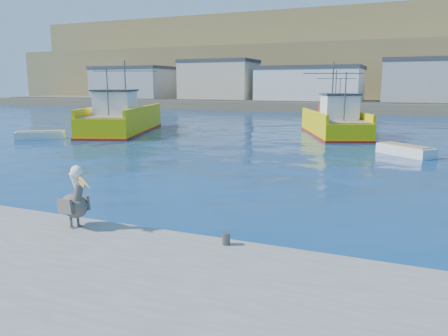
{
  "coord_description": "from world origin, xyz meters",
  "views": [
    {
      "loc": [
        7.03,
        -13.04,
        4.47
      ],
      "look_at": [
        0.31,
        2.8,
        1.17
      ],
      "focal_mm": 35.0,
      "sensor_mm": 36.0,
      "label": 1
    }
  ],
  "objects_px": {
    "boat_orange": "(336,113)",
    "trawler_yellow_a": "(122,120)",
    "pelican": "(75,201)",
    "trawler_yellow_b": "(335,124)",
    "skiff_mid": "(405,151)",
    "skiff_left": "(40,136)"
  },
  "relations": [
    {
      "from": "skiff_left",
      "to": "pelican",
      "type": "bearing_deg",
      "value": -42.43
    },
    {
      "from": "pelican",
      "to": "boat_orange",
      "type": "bearing_deg",
      "value": 89.83
    },
    {
      "from": "trawler_yellow_b",
      "to": "pelican",
      "type": "relative_size",
      "value": 6.68
    },
    {
      "from": "skiff_mid",
      "to": "pelican",
      "type": "bearing_deg",
      "value": -111.96
    },
    {
      "from": "pelican",
      "to": "trawler_yellow_b",
      "type": "bearing_deg",
      "value": 85.55
    },
    {
      "from": "trawler_yellow_a",
      "to": "skiff_left",
      "type": "relative_size",
      "value": 3.74
    },
    {
      "from": "trawler_yellow_b",
      "to": "skiff_mid",
      "type": "xyz_separation_m",
      "value": [
        6.01,
        -9.59,
        -0.78
      ]
    },
    {
      "from": "trawler_yellow_b",
      "to": "skiff_left",
      "type": "distance_m",
      "value": 25.32
    },
    {
      "from": "boat_orange",
      "to": "skiff_mid",
      "type": "relative_size",
      "value": 2.62
    },
    {
      "from": "trawler_yellow_a",
      "to": "pelican",
      "type": "height_order",
      "value": "trawler_yellow_a"
    },
    {
      "from": "boat_orange",
      "to": "trawler_yellow_a",
      "type": "bearing_deg",
      "value": -129.4
    },
    {
      "from": "trawler_yellow_a",
      "to": "pelican",
      "type": "distance_m",
      "value": 30.06
    },
    {
      "from": "boat_orange",
      "to": "pelican",
      "type": "xyz_separation_m",
      "value": [
        -0.14,
        -45.43,
        0.2
      ]
    },
    {
      "from": "boat_orange",
      "to": "skiff_mid",
      "type": "height_order",
      "value": "boat_orange"
    },
    {
      "from": "trawler_yellow_a",
      "to": "pelican",
      "type": "bearing_deg",
      "value": -56.47
    },
    {
      "from": "trawler_yellow_a",
      "to": "boat_orange",
      "type": "relative_size",
      "value": 1.48
    },
    {
      "from": "skiff_left",
      "to": "pelican",
      "type": "height_order",
      "value": "pelican"
    },
    {
      "from": "trawler_yellow_b",
      "to": "skiff_left",
      "type": "xyz_separation_m",
      "value": [
        -22.14,
        -12.27,
        -0.78
      ]
    },
    {
      "from": "trawler_yellow_a",
      "to": "skiff_left",
      "type": "height_order",
      "value": "trawler_yellow_a"
    },
    {
      "from": "skiff_left",
      "to": "skiff_mid",
      "type": "relative_size",
      "value": 1.04
    },
    {
      "from": "trawler_yellow_b",
      "to": "skiff_mid",
      "type": "relative_size",
      "value": 3.25
    },
    {
      "from": "boat_orange",
      "to": "skiff_mid",
      "type": "xyz_separation_m",
      "value": [
        8.24,
        -24.66,
        -0.81
      ]
    }
  ]
}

